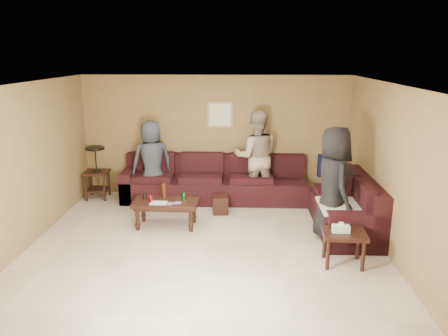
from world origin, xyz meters
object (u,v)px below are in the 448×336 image
Objects in this scene: person_middle at (256,157)px; person_right at (333,184)px; sectional_sofa at (255,193)px; waste_bin at (220,205)px; coffee_table at (166,205)px; side_table_right at (344,237)px; person_left at (152,161)px; end_table_left at (97,172)px.

person_right is at bearing 120.97° from person_middle.
waste_bin is at bearing -160.85° from sectional_sofa.
person_middle reaches higher than coffee_table.
side_table_right is 1.89× the size of waste_bin.
person_left is 0.91× the size of person_right.
coffee_table is 0.61× the size of person_middle.
person_right reaches higher than side_table_right.
end_table_left is 5.22m from side_table_right.
sectional_sofa is 2.50× the size of person_middle.
person_left is (1.19, -0.14, 0.26)m from end_table_left.
sectional_sofa is 7.27× the size of side_table_right.
person_right is at bearing -46.39° from sectional_sofa.
person_right is (2.76, -0.37, 0.52)m from coffee_table.
person_left reaches higher than coffee_table.
person_middle reaches higher than end_table_left.
waste_bin is (-0.65, -0.23, -0.16)m from sectional_sofa.
person_middle reaches higher than waste_bin.
person_middle is at bearing 86.82° from sectional_sofa.
coffee_table is 0.68× the size of person_left.
person_middle is at bearing 47.32° from waste_bin.
sectional_sofa is 13.74× the size of waste_bin.
coffee_table is at bearing 85.49° from person_left.
person_left is at bearing 110.32° from coffee_table.
side_table_right is 0.35× the size of person_right.
side_table_right is 4.19m from person_left.
coffee_table reaches higher than waste_bin.
person_middle is (0.03, 0.51, 0.60)m from sectional_sofa.
person_left is at bearing 168.24° from sectional_sofa.
sectional_sofa is 2.50m from side_table_right.
sectional_sofa is 0.71m from waste_bin.
waste_bin is at bearing 44.80° from person_middle.
sectional_sofa reaches higher than side_table_right.
coffee_table is 1.76× the size of side_table_right.
coffee_table is 2.23m from end_table_left.
end_table_left is at bearing -31.55° from person_left.
waste_bin is 0.18× the size of person_middle.
person_middle reaches higher than person_left.
waste_bin is (0.91, 0.67, -0.23)m from coffee_table.
sectional_sofa is 2.15m from person_left.
person_right is (4.44, -1.83, 0.35)m from end_table_left.
person_right reaches higher than coffee_table.
coffee_table is at bearing 38.96° from person_middle.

